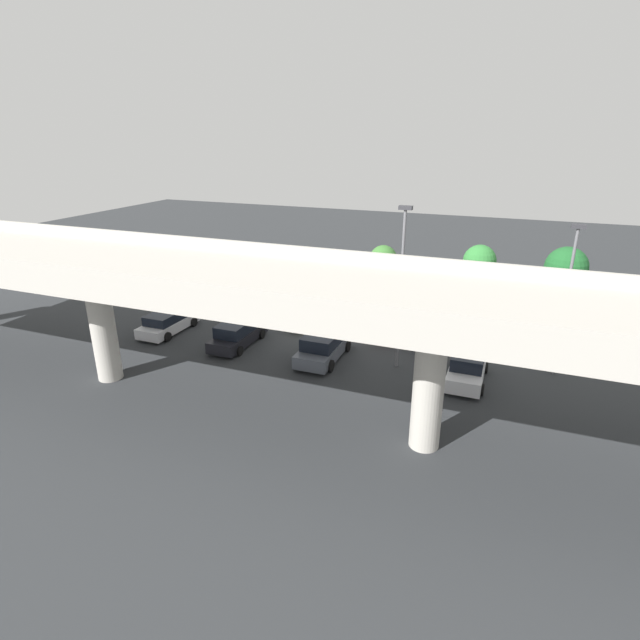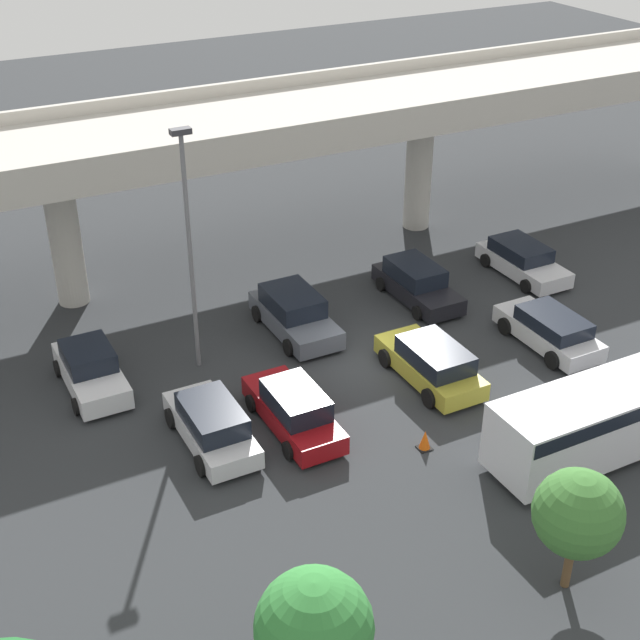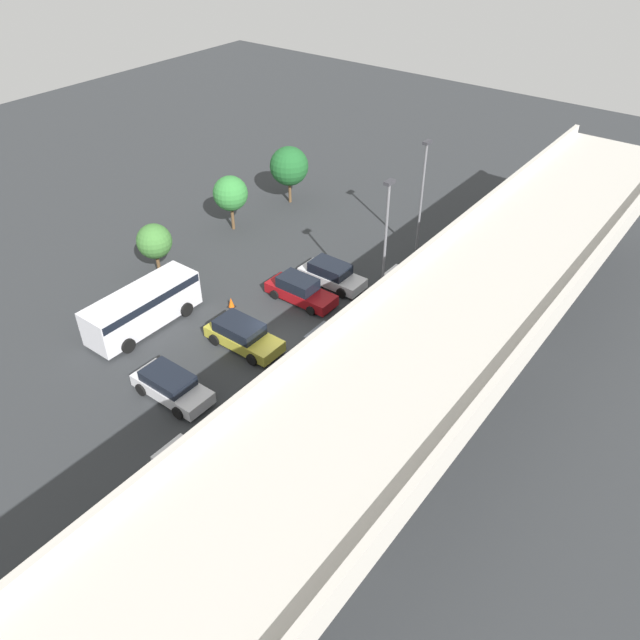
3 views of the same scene
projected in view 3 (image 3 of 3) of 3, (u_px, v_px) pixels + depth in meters
ground_plane at (282, 344)px, 36.74m from camera, size 110.84×110.84×0.00m
highway_overpass at (453, 325)px, 28.08m from camera, size 53.02×7.32×7.42m
parked_car_0 at (418, 283)px, 40.77m from camera, size 2.05×4.41×1.62m
parked_car_1 at (331, 274)px, 41.56m from camera, size 2.05×4.57×1.55m
parked_car_2 at (300, 290)px, 40.04m from camera, size 1.97×4.79×1.60m
parked_car_3 at (348, 346)px, 35.33m from camera, size 2.24×4.80×1.68m
parked_car_4 at (243, 335)px, 36.23m from camera, size 2.16×4.75×1.56m
parked_car_5 at (283, 405)px, 31.62m from camera, size 2.06×4.68×1.59m
parked_car_6 at (171, 386)px, 32.81m from camera, size 2.10×4.60×1.44m
parked_car_7 at (202, 471)px, 28.24m from camera, size 2.13×4.64×1.44m
shuttle_bus at (142, 306)px, 37.34m from camera, size 7.31×2.65×2.50m
lamp_post_near_aisle at (385, 244)px, 35.73m from camera, size 0.70×0.35×9.16m
lamp_post_mid_lot at (422, 191)px, 42.45m from camera, size 0.70×0.35×8.36m
tree_front_left at (289, 166)px, 50.24m from camera, size 3.13×3.13×4.72m
tree_front_centre at (230, 193)px, 46.56m from camera, size 2.62×2.62×4.28m
tree_front_right at (154, 241)px, 41.56m from camera, size 2.37×2.37×3.72m
traffic_cone at (231, 303)px, 39.64m from camera, size 0.44×0.44×0.70m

